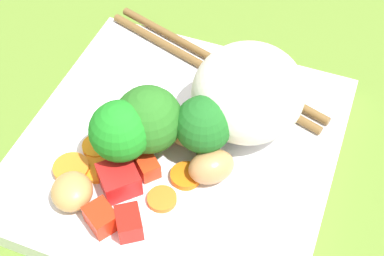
# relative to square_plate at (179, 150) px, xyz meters

# --- Properties ---
(ground_plane) EXTENTS (1.10, 1.10, 0.02)m
(ground_plane) POSITION_rel_square_plate_xyz_m (0.00, 0.00, -0.02)
(ground_plane) COLOR olive
(square_plate) EXTENTS (0.28, 0.28, 0.02)m
(square_plate) POSITION_rel_square_plate_xyz_m (0.00, 0.00, 0.00)
(square_plate) COLOR white
(square_plate) RESTS_ON ground_plane
(rice_mound) EXTENTS (0.10, 0.10, 0.08)m
(rice_mound) POSITION_rel_square_plate_xyz_m (0.05, -0.04, 0.05)
(rice_mound) COLOR white
(rice_mound) RESTS_ON square_plate
(broccoli_floret_0) EXTENTS (0.05, 0.05, 0.06)m
(broccoli_floret_0) POSITION_rel_square_plate_xyz_m (-0.00, -0.02, 0.04)
(broccoli_floret_0) COLOR #608F3C
(broccoli_floret_0) RESTS_ON square_plate
(broccoli_floret_1) EXTENTS (0.05, 0.05, 0.07)m
(broccoli_floret_1) POSITION_rel_square_plate_xyz_m (-0.04, 0.03, 0.05)
(broccoli_floret_1) COLOR #67B042
(broccoli_floret_1) RESTS_ON square_plate
(broccoli_floret_2) EXTENTS (0.06, 0.06, 0.07)m
(broccoli_floret_2) POSITION_rel_square_plate_xyz_m (-0.01, 0.02, 0.05)
(broccoli_floret_2) COLOR #7BAF5B
(broccoli_floret_2) RESTS_ON square_plate
(carrot_slice_0) EXTENTS (0.03, 0.03, 0.01)m
(carrot_slice_0) POSITION_rel_square_plate_xyz_m (0.00, 0.05, 0.01)
(carrot_slice_0) COLOR orange
(carrot_slice_0) RESTS_ON square_plate
(carrot_slice_1) EXTENTS (0.04, 0.04, 0.00)m
(carrot_slice_1) POSITION_rel_square_plate_xyz_m (-0.05, 0.05, 0.01)
(carrot_slice_1) COLOR orange
(carrot_slice_1) RESTS_ON square_plate
(carrot_slice_2) EXTENTS (0.03, 0.03, 0.01)m
(carrot_slice_2) POSITION_rel_square_plate_xyz_m (-0.03, -0.02, 0.01)
(carrot_slice_2) COLOR orange
(carrot_slice_2) RESTS_ON square_plate
(carrot_slice_3) EXTENTS (0.02, 0.02, 0.00)m
(carrot_slice_3) POSITION_rel_square_plate_xyz_m (-0.06, -0.01, 0.01)
(carrot_slice_3) COLOR orange
(carrot_slice_3) RESTS_ON square_plate
(carrot_slice_4) EXTENTS (0.04, 0.04, 0.01)m
(carrot_slice_4) POSITION_rel_square_plate_xyz_m (-0.06, 0.07, 0.01)
(carrot_slice_4) COLOR orange
(carrot_slice_4) RESTS_ON square_plate
(carrot_slice_5) EXTENTS (0.03, 0.03, 0.01)m
(carrot_slice_5) POSITION_rel_square_plate_xyz_m (-0.03, 0.06, 0.01)
(carrot_slice_5) COLOR orange
(carrot_slice_5) RESTS_ON square_plate
(pepper_chunk_0) EXTENTS (0.03, 0.03, 0.02)m
(pepper_chunk_0) POSITION_rel_square_plate_xyz_m (-0.04, 0.01, 0.02)
(pepper_chunk_0) COLOR red
(pepper_chunk_0) RESTS_ON square_plate
(pepper_chunk_1) EXTENTS (0.04, 0.04, 0.02)m
(pepper_chunk_1) POSITION_rel_square_plate_xyz_m (-0.06, 0.03, 0.02)
(pepper_chunk_1) COLOR red
(pepper_chunk_1) RESTS_ON square_plate
(pepper_chunk_2) EXTENTS (0.03, 0.03, 0.02)m
(pepper_chunk_2) POSITION_rel_square_plate_xyz_m (-0.10, 0.02, 0.02)
(pepper_chunk_2) COLOR red
(pepper_chunk_2) RESTS_ON square_plate
(pepper_chunk_3) EXTENTS (0.03, 0.03, 0.02)m
(pepper_chunk_3) POSITION_rel_square_plate_xyz_m (-0.09, -0.00, 0.02)
(pepper_chunk_3) COLOR red
(pepper_chunk_3) RESTS_ON square_plate
(pepper_chunk_4) EXTENTS (0.03, 0.03, 0.02)m
(pepper_chunk_4) POSITION_rel_square_plate_xyz_m (-0.02, 0.04, 0.02)
(pepper_chunk_4) COLOR red
(pepper_chunk_4) RESTS_ON square_plate
(chicken_piece_0) EXTENTS (0.05, 0.05, 0.02)m
(chicken_piece_0) POSITION_rel_square_plate_xyz_m (-0.08, 0.05, 0.02)
(chicken_piece_0) COLOR tan
(chicken_piece_0) RESTS_ON square_plate
(chicken_piece_1) EXTENTS (0.04, 0.04, 0.03)m
(chicken_piece_1) POSITION_rel_square_plate_xyz_m (0.01, 0.02, 0.02)
(chicken_piece_1) COLOR tan
(chicken_piece_1) RESTS_ON square_plate
(chicken_piece_2) EXTENTS (0.05, 0.05, 0.03)m
(chicken_piece_2) POSITION_rel_square_plate_xyz_m (-0.02, -0.04, 0.02)
(chicken_piece_2) COLOR tan
(chicken_piece_2) RESTS_ON square_plate
(chicken_piece_3) EXTENTS (0.04, 0.04, 0.02)m
(chicken_piece_3) POSITION_rel_square_plate_xyz_m (0.01, -0.01, 0.02)
(chicken_piece_3) COLOR tan
(chicken_piece_3) RESTS_ON square_plate
(chopstick_pair) EXTENTS (0.09, 0.24, 0.01)m
(chopstick_pair) POSITION_rel_square_plate_xyz_m (0.10, 0.01, 0.01)
(chopstick_pair) COLOR brown
(chopstick_pair) RESTS_ON square_plate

